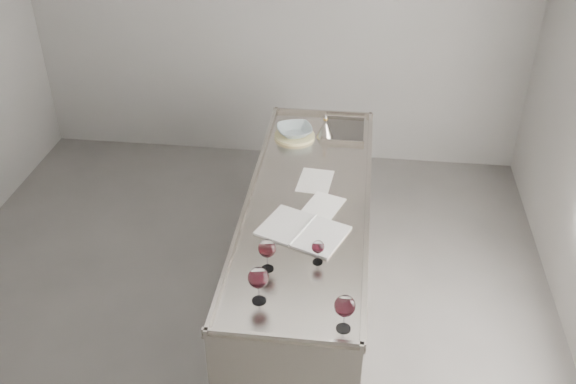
# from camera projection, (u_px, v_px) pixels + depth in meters

# --- Properties ---
(room_shell) EXTENTS (4.54, 5.04, 2.84)m
(room_shell) POSITION_uv_depth(u_px,v_px,m) (213.00, 153.00, 3.52)
(room_shell) COLOR #565451
(room_shell) RESTS_ON ground
(counter) EXTENTS (0.77, 2.42, 0.97)m
(counter) POSITION_uv_depth(u_px,v_px,m) (307.00, 258.00, 4.23)
(counter) COLOR #9F978E
(counter) RESTS_ON ground
(wine_glass_left) EXTENTS (0.10, 0.10, 0.19)m
(wine_glass_left) POSITION_uv_depth(u_px,v_px,m) (267.00, 249.00, 3.34)
(wine_glass_left) COLOR white
(wine_glass_left) RESTS_ON counter
(wine_glass_middle) EXTENTS (0.10, 0.10, 0.20)m
(wine_glass_middle) POSITION_uv_depth(u_px,v_px,m) (258.00, 279.00, 3.13)
(wine_glass_middle) COLOR white
(wine_glass_middle) RESTS_ON counter
(wine_glass_right) EXTENTS (0.10, 0.10, 0.20)m
(wine_glass_right) POSITION_uv_depth(u_px,v_px,m) (345.00, 307.00, 2.97)
(wine_glass_right) COLOR white
(wine_glass_right) RESTS_ON counter
(wine_glass_small) EXTENTS (0.07, 0.07, 0.14)m
(wine_glass_small) POSITION_uv_depth(u_px,v_px,m) (318.00, 248.00, 3.40)
(wine_glass_small) COLOR white
(wine_glass_small) RESTS_ON counter
(notebook) EXTENTS (0.56, 0.48, 0.02)m
(notebook) POSITION_uv_depth(u_px,v_px,m) (303.00, 231.00, 3.68)
(notebook) COLOR white
(notebook) RESTS_ON counter
(loose_paper_top) EXTENTS (0.23, 0.31, 0.00)m
(loose_paper_top) POSITION_uv_depth(u_px,v_px,m) (315.00, 181.00, 4.14)
(loose_paper_top) COLOR silver
(loose_paper_top) RESTS_ON counter
(loose_paper_under) EXTENTS (0.28, 0.34, 0.00)m
(loose_paper_under) POSITION_uv_depth(u_px,v_px,m) (323.00, 207.00, 3.89)
(loose_paper_under) COLOR white
(loose_paper_under) RESTS_ON counter
(trivet) EXTENTS (0.30, 0.30, 0.02)m
(trivet) POSITION_uv_depth(u_px,v_px,m) (295.00, 136.00, 4.64)
(trivet) COLOR beige
(trivet) RESTS_ON counter
(ceramic_bowl) EXTENTS (0.32, 0.32, 0.06)m
(ceramic_bowl) POSITION_uv_depth(u_px,v_px,m) (295.00, 131.00, 4.62)
(ceramic_bowl) COLOR #96AAAF
(ceramic_bowl) RESTS_ON trivet
(wine_funnel) EXTENTS (0.13, 0.13, 0.19)m
(wine_funnel) POSITION_uv_depth(u_px,v_px,m) (325.00, 130.00, 4.61)
(wine_funnel) COLOR #9D948C
(wine_funnel) RESTS_ON counter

